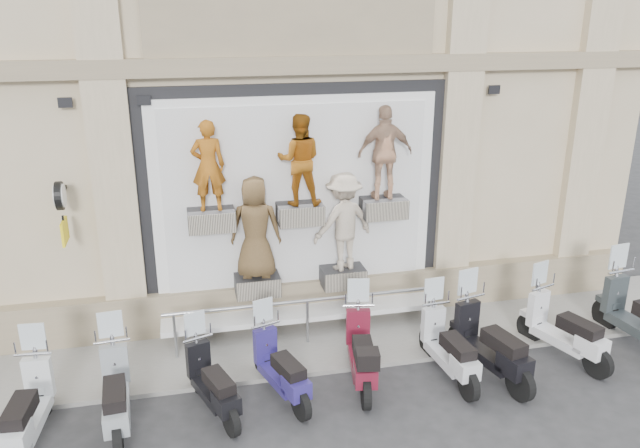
{
  "coord_description": "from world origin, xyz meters",
  "views": [
    {
      "loc": [
        -2.01,
        -7.7,
        5.75
      ],
      "look_at": [
        0.21,
        1.9,
        2.34
      ],
      "focal_mm": 35.0,
      "sensor_mm": 36.0,
      "label": 1
    }
  ],
  "objects_px": {
    "clock_sign_bracket": "(61,204)",
    "scooter_h": "(491,331)",
    "guard_rail": "(307,323)",
    "scooter_c": "(114,380)",
    "scooter_e": "(280,356)",
    "scooter_d": "(211,371)",
    "scooter_i": "(566,317)",
    "scooter_b": "(25,395)",
    "scooter_f": "(362,339)",
    "scooter_g": "(450,336)"
  },
  "relations": [
    {
      "from": "scooter_e",
      "to": "scooter_i",
      "type": "height_order",
      "value": "scooter_i"
    },
    {
      "from": "scooter_f",
      "to": "scooter_h",
      "type": "height_order",
      "value": "scooter_h"
    },
    {
      "from": "scooter_b",
      "to": "scooter_f",
      "type": "relative_size",
      "value": 0.99
    },
    {
      "from": "scooter_f",
      "to": "scooter_e",
      "type": "bearing_deg",
      "value": -164.51
    },
    {
      "from": "clock_sign_bracket",
      "to": "scooter_b",
      "type": "bearing_deg",
      "value": -100.19
    },
    {
      "from": "scooter_b",
      "to": "scooter_h",
      "type": "bearing_deg",
      "value": 6.27
    },
    {
      "from": "scooter_b",
      "to": "scooter_e",
      "type": "distance_m",
      "value": 3.58
    },
    {
      "from": "guard_rail",
      "to": "scooter_c",
      "type": "distance_m",
      "value": 3.55
    },
    {
      "from": "scooter_f",
      "to": "scooter_h",
      "type": "distance_m",
      "value": 2.11
    },
    {
      "from": "scooter_e",
      "to": "scooter_d",
      "type": "bearing_deg",
      "value": 170.68
    },
    {
      "from": "guard_rail",
      "to": "scooter_f",
      "type": "height_order",
      "value": "scooter_f"
    },
    {
      "from": "scooter_b",
      "to": "scooter_d",
      "type": "bearing_deg",
      "value": 8.54
    },
    {
      "from": "scooter_h",
      "to": "scooter_i",
      "type": "height_order",
      "value": "scooter_h"
    },
    {
      "from": "scooter_d",
      "to": "scooter_g",
      "type": "distance_m",
      "value": 3.81
    },
    {
      "from": "scooter_g",
      "to": "scooter_c",
      "type": "bearing_deg",
      "value": 177.09
    },
    {
      "from": "clock_sign_bracket",
      "to": "scooter_h",
      "type": "distance_m",
      "value": 7.19
    },
    {
      "from": "scooter_c",
      "to": "scooter_f",
      "type": "relative_size",
      "value": 1.0
    },
    {
      "from": "scooter_f",
      "to": "clock_sign_bracket",
      "type": "bearing_deg",
      "value": 168.79
    },
    {
      "from": "scooter_i",
      "to": "scooter_f",
      "type": "bearing_deg",
      "value": 160.96
    },
    {
      "from": "scooter_d",
      "to": "scooter_b",
      "type": "bearing_deg",
      "value": 164.0
    },
    {
      "from": "scooter_i",
      "to": "guard_rail",
      "type": "bearing_deg",
      "value": 143.87
    },
    {
      "from": "clock_sign_bracket",
      "to": "scooter_e",
      "type": "distance_m",
      "value": 4.25
    },
    {
      "from": "scooter_c",
      "to": "guard_rail",
      "type": "bearing_deg",
      "value": 23.29
    },
    {
      "from": "scooter_i",
      "to": "scooter_g",
      "type": "bearing_deg",
      "value": 164.59
    },
    {
      "from": "scooter_d",
      "to": "scooter_i",
      "type": "relative_size",
      "value": 0.9
    },
    {
      "from": "scooter_f",
      "to": "scooter_d",
      "type": "bearing_deg",
      "value": -163.18
    },
    {
      "from": "scooter_c",
      "to": "scooter_h",
      "type": "bearing_deg",
      "value": -3.94
    },
    {
      "from": "guard_rail",
      "to": "scooter_f",
      "type": "relative_size",
      "value": 2.65
    },
    {
      "from": "clock_sign_bracket",
      "to": "scooter_c",
      "type": "bearing_deg",
      "value": -70.04
    },
    {
      "from": "scooter_b",
      "to": "scooter_d",
      "type": "xyz_separation_m",
      "value": [
        2.52,
        0.14,
        -0.06
      ]
    },
    {
      "from": "scooter_h",
      "to": "guard_rail",
      "type": "bearing_deg",
      "value": 136.36
    },
    {
      "from": "scooter_d",
      "to": "scooter_i",
      "type": "distance_m",
      "value": 5.99
    },
    {
      "from": "clock_sign_bracket",
      "to": "scooter_g",
      "type": "xyz_separation_m",
      "value": [
        5.93,
        -1.95,
        -2.04
      ]
    },
    {
      "from": "scooter_f",
      "to": "scooter_i",
      "type": "xyz_separation_m",
      "value": [
        3.6,
        -0.08,
        0.01
      ]
    },
    {
      "from": "scooter_c",
      "to": "scooter_h",
      "type": "height_order",
      "value": "scooter_h"
    },
    {
      "from": "scooter_c",
      "to": "scooter_g",
      "type": "bearing_deg",
      "value": -2.48
    },
    {
      "from": "scooter_d",
      "to": "scooter_f",
      "type": "height_order",
      "value": "scooter_f"
    },
    {
      "from": "scooter_b",
      "to": "scooter_i",
      "type": "height_order",
      "value": "scooter_i"
    },
    {
      "from": "guard_rail",
      "to": "scooter_g",
      "type": "bearing_deg",
      "value": -36.08
    },
    {
      "from": "scooter_c",
      "to": "scooter_h",
      "type": "xyz_separation_m",
      "value": [
        5.84,
        0.01,
        0.05
      ]
    },
    {
      "from": "scooter_c",
      "to": "scooter_i",
      "type": "xyz_separation_m",
      "value": [
        7.34,
        0.23,
        0.01
      ]
    },
    {
      "from": "scooter_d",
      "to": "scooter_c",
      "type": "bearing_deg",
      "value": 162.46
    },
    {
      "from": "guard_rail",
      "to": "scooter_h",
      "type": "height_order",
      "value": "scooter_h"
    },
    {
      "from": "scooter_h",
      "to": "scooter_e",
      "type": "bearing_deg",
      "value": 164.25
    },
    {
      "from": "scooter_d",
      "to": "scooter_i",
      "type": "xyz_separation_m",
      "value": [
        5.98,
        0.19,
        0.08
      ]
    },
    {
      "from": "scooter_d",
      "to": "scooter_i",
      "type": "height_order",
      "value": "scooter_i"
    },
    {
      "from": "scooter_g",
      "to": "scooter_h",
      "type": "xyz_separation_m",
      "value": [
        0.66,
        -0.13,
        0.07
      ]
    },
    {
      "from": "scooter_e",
      "to": "scooter_i",
      "type": "relative_size",
      "value": 0.91
    },
    {
      "from": "scooter_c",
      "to": "scooter_i",
      "type": "bearing_deg",
      "value": -2.23
    },
    {
      "from": "guard_rail",
      "to": "scooter_b",
      "type": "bearing_deg",
      "value": -158.13
    }
  ]
}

